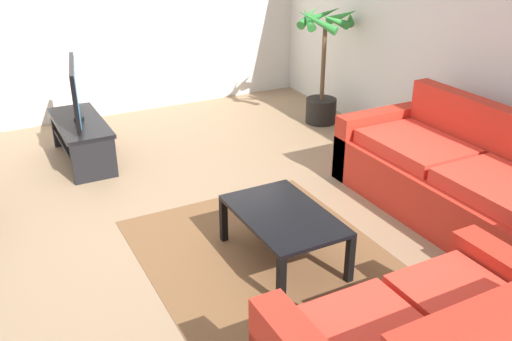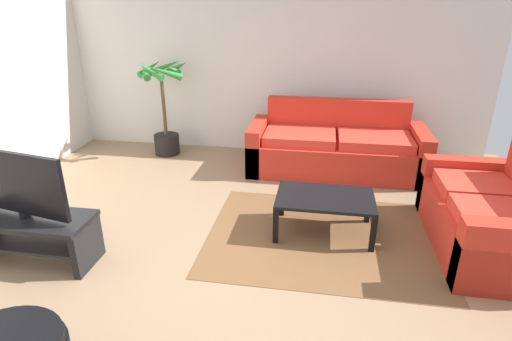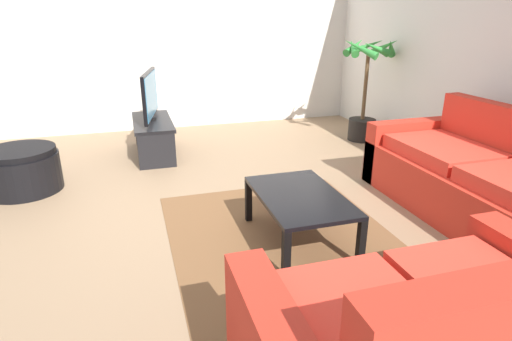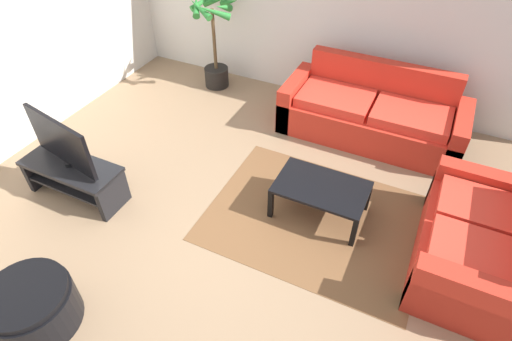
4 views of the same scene
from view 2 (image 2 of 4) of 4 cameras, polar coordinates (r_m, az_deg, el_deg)
The scene contains 9 objects.
ground_plane at distance 3.69m, azimuth -3.64°, elevation -12.69°, with size 6.60×6.60×0.00m, color #937556.
wall_back at distance 6.02m, azimuth 2.61°, elevation 15.19°, with size 6.00×0.06×2.70m, color silver.
couch_main at distance 5.52m, azimuth 10.98°, elevation 2.91°, with size 2.25×0.90×0.90m.
couch_loveseat at distance 4.30m, azimuth 29.78°, elevation -5.83°, with size 0.90×1.53×0.90m.
tv_stand at distance 4.07m, azimuth -28.83°, elevation -7.44°, with size 1.10×0.45×0.43m.
tv at distance 3.89m, azimuth -30.04°, elevation -1.59°, with size 0.95×0.22×0.58m.
coffee_table at distance 4.02m, azimuth 9.53°, elevation -4.21°, with size 0.93×0.59×0.39m.
area_rug at distance 4.09m, azimuth 9.21°, elevation -9.01°, with size 2.20×1.70×0.01m, color brown.
potted_palm at distance 6.11m, azimuth -12.54°, elevation 7.99°, with size 0.74×0.80×1.38m.
Camera 2 is at (0.72, -2.92, 2.13)m, focal length 28.88 mm.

